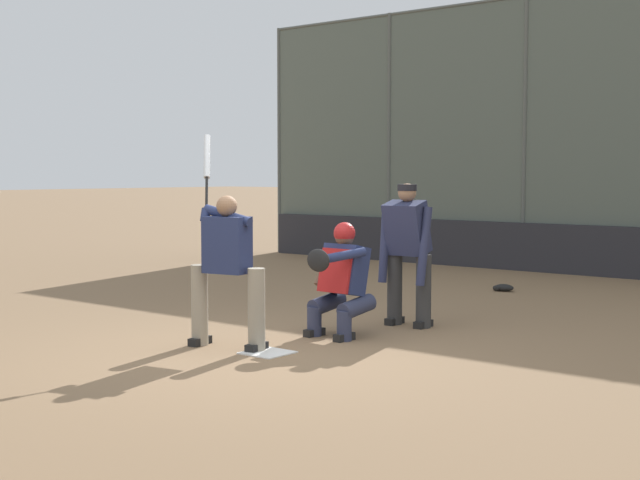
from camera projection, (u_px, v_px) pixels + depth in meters
The scene contains 10 objects.
ground_plane at pixel (268, 353), 8.73m from camera, with size 160.00×160.00×0.00m, color #846647.
home_plate_marker at pixel (268, 353), 8.73m from camera, with size 0.43×0.43×0.01m, color white.
backstop_fence at pixel (605, 126), 15.15m from camera, with size 14.92×0.08×4.96m.
padding_wall at pixel (600, 251), 15.23m from camera, with size 14.54×0.18×0.87m, color #28282D.
bleachers_beyond at pixel (564, 229), 18.74m from camera, with size 10.39×3.05×1.80m.
batter_at_plate at pixel (227, 265), 8.95m from camera, with size 1.09×0.60×2.18m.
catcher_behind_plate at pixel (340, 277), 9.60m from camera, with size 0.65×0.77×1.24m.
umpire_home at pixel (407, 250), 10.20m from camera, with size 0.67×0.42×1.65m.
spare_bat_near_backstop at pixel (329, 268), 16.34m from camera, with size 0.07×0.88×0.07m.
fielding_glove_on_dirt at pixel (503, 288), 13.32m from camera, with size 0.30×0.23×0.11m.
Camera 1 is at (-5.83, 6.37, 1.76)m, focal length 50.00 mm.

